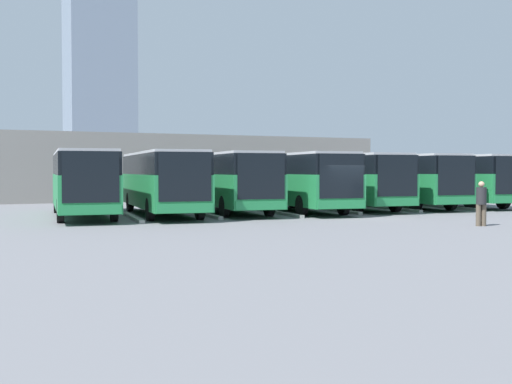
{
  "coord_description": "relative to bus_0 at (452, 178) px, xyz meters",
  "views": [
    {
      "loc": [
        16.65,
        25.8,
        2.28
      ],
      "look_at": [
        2.32,
        -5.52,
        1.09
      ],
      "focal_mm": 45.0,
      "sensor_mm": 36.0,
      "label": 1
    }
  ],
  "objects": [
    {
      "name": "curb_divider_5",
      "position": [
        20.86,
        2.04,
        -1.7
      ],
      "size": [
        0.88,
        6.04,
        0.15
      ],
      "primitive_type": "cube",
      "rotation": [
        0.0,
        0.0,
        -0.11
      ],
      "color": "#9E9E99",
      "rests_on": "ground_plane"
    },
    {
      "name": "office_tower",
      "position": [
        -5.97,
        -145.01,
        30.24
      ],
      "size": [
        17.08,
        17.08,
        65.22
      ],
      "color": "#7F8EA3",
      "rests_on": "ground_plane"
    },
    {
      "name": "pedestrian",
      "position": [
        8.94,
        11.81,
        -0.8
      ],
      "size": [
        0.52,
        0.52,
        1.82
      ],
      "rotation": [
        0.0,
        0.0,
        5.94
      ],
      "color": "brown",
      "rests_on": "ground_plane"
    },
    {
      "name": "bus_4",
      "position": [
        15.17,
        -0.16,
        0.0
      ],
      "size": [
        3.72,
        11.3,
        3.16
      ],
      "rotation": [
        0.0,
        0.0,
        -0.11
      ],
      "color": "#238447",
      "rests_on": "ground_plane"
    },
    {
      "name": "bus_1",
      "position": [
        3.79,
        -0.19,
        0.0
      ],
      "size": [
        3.72,
        11.3,
        3.16
      ],
      "rotation": [
        0.0,
        0.0,
        -0.11
      ],
      "color": "#238447",
      "rests_on": "ground_plane"
    },
    {
      "name": "bus_2",
      "position": [
        7.59,
        -0.2,
        0.0
      ],
      "size": [
        3.72,
        11.3,
        3.16
      ],
      "rotation": [
        0.0,
        0.0,
        -0.11
      ],
      "color": "#238447",
      "rests_on": "ground_plane"
    },
    {
      "name": "ground_plane",
      "position": [
        11.38,
        5.78,
        -1.77
      ],
      "size": [
        600.0,
        600.0,
        0.0
      ],
      "primitive_type": "plane",
      "color": "slate"
    },
    {
      "name": "bus_0",
      "position": [
        0.0,
        0.0,
        0.0
      ],
      "size": [
        3.72,
        11.3,
        3.16
      ],
      "rotation": [
        0.0,
        0.0,
        -0.11
      ],
      "color": "#238447",
      "rests_on": "ground_plane"
    },
    {
      "name": "station_building",
      "position": [
        11.38,
        -20.34,
        0.73
      ],
      "size": [
        29.66,
        15.78,
        4.95
      ],
      "color": "gray",
      "rests_on": "ground_plane"
    },
    {
      "name": "bus_6",
      "position": [
        22.76,
        -0.19,
        0.0
      ],
      "size": [
        3.72,
        11.3,
        3.16
      ],
      "rotation": [
        0.0,
        0.0,
        -0.11
      ],
      "color": "#238447",
      "rests_on": "ground_plane"
    },
    {
      "name": "curb_divider_0",
      "position": [
        1.89,
        1.64,
        -1.7
      ],
      "size": [
        0.88,
        6.04,
        0.15
      ],
      "primitive_type": "cube",
      "rotation": [
        0.0,
        0.0,
        -0.11
      ],
      "color": "#9E9E99",
      "rests_on": "ground_plane"
    },
    {
      "name": "curb_divider_4",
      "position": [
        17.07,
        1.48,
        -1.7
      ],
      "size": [
        0.88,
        6.04,
        0.15
      ],
      "primitive_type": "cube",
      "rotation": [
        0.0,
        0.0,
        -0.11
      ],
      "color": "#9E9E99",
      "rests_on": "ground_plane"
    },
    {
      "name": "curb_divider_3",
      "position": [
        13.27,
        2.24,
        -1.7
      ],
      "size": [
        0.88,
        6.04,
        0.15
      ],
      "primitive_type": "cube",
      "rotation": [
        0.0,
        0.0,
        -0.11
      ],
      "color": "#9E9E99",
      "rests_on": "ground_plane"
    },
    {
      "name": "bus_3",
      "position": [
        11.38,
        0.6,
        0.0
      ],
      "size": [
        3.72,
        11.3,
        3.16
      ],
      "rotation": [
        0.0,
        0.0,
        -0.11
      ],
      "color": "#238447",
      "rests_on": "ground_plane"
    },
    {
      "name": "curb_divider_1",
      "position": [
        5.69,
        1.45,
        -1.7
      ],
      "size": [
        0.88,
        6.04,
        0.15
      ],
      "primitive_type": "cube",
      "rotation": [
        0.0,
        0.0,
        -0.11
      ],
      "color": "#9E9E99",
      "rests_on": "ground_plane"
    },
    {
      "name": "curb_divider_2",
      "position": [
        9.48,
        1.44,
        -1.7
      ],
      "size": [
        0.88,
        6.04,
        0.15
      ],
      "primitive_type": "cube",
      "rotation": [
        0.0,
        0.0,
        -0.11
      ],
      "color": "#9E9E99",
      "rests_on": "ground_plane"
    },
    {
      "name": "bus_5",
      "position": [
        18.96,
        0.4,
        0.0
      ],
      "size": [
        3.72,
        11.3,
        3.16
      ],
      "rotation": [
        0.0,
        0.0,
        -0.11
      ],
      "color": "#238447",
      "rests_on": "ground_plane"
    }
  ]
}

